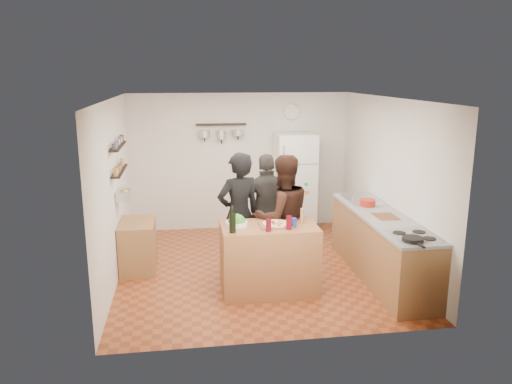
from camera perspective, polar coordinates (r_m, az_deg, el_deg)
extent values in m
plane|color=brown|center=(7.54, 0.11, -8.71)|extent=(4.20, 4.20, 0.00)
plane|color=white|center=(6.99, 0.12, 10.63)|extent=(4.20, 4.20, 0.00)
plane|color=silver|center=(9.21, -1.81, 3.47)|extent=(4.00, 0.00, 4.00)
plane|color=silver|center=(7.16, -15.93, 0.05)|extent=(0.00, 4.20, 4.20)
plane|color=silver|center=(7.71, 14.99, 1.05)|extent=(0.00, 4.20, 4.20)
cube|color=#9E603A|center=(6.66, 1.49, -7.58)|extent=(1.25, 0.72, 0.91)
cube|color=brown|center=(6.50, 2.24, -3.78)|extent=(0.42, 0.34, 0.02)
cylinder|color=#D3BB8B|center=(6.49, 2.24, -3.62)|extent=(0.34, 0.34, 0.02)
cylinder|color=white|center=(6.49, -2.23, -3.63)|extent=(0.28, 0.28, 0.06)
cylinder|color=black|center=(6.20, -2.70, -3.53)|extent=(0.08, 0.08, 0.25)
cylinder|color=#510614|center=(6.25, 1.44, -3.80)|extent=(0.07, 0.07, 0.16)
cylinder|color=#580712|center=(6.33, 3.79, -3.51)|extent=(0.07, 0.07, 0.18)
cylinder|color=olive|center=(6.62, 5.29, -2.87)|extent=(0.05, 0.05, 0.16)
cylinder|color=navy|center=(6.43, 4.34, -3.52)|extent=(0.07, 0.07, 0.12)
imported|color=black|center=(7.05, -1.97, -2.62)|extent=(0.76, 0.63, 1.79)
imported|color=black|center=(6.97, 3.05, -2.92)|extent=(0.98, 0.84, 1.76)
imported|color=#2D2A28|center=(7.55, 1.32, -1.93)|extent=(1.00, 0.44, 1.68)
cube|color=#9E7042|center=(7.32, 14.12, -6.06)|extent=(0.63, 2.63, 0.90)
cube|color=white|center=(6.36, 17.59, -4.91)|extent=(0.60, 0.62, 0.02)
cylinder|color=black|center=(6.15, 17.49, -5.19)|extent=(0.25, 0.25, 0.05)
cube|color=silver|center=(7.94, 12.01, -0.90)|extent=(0.50, 0.80, 0.03)
cube|color=#975937|center=(7.10, 14.61, -2.80)|extent=(0.30, 0.40, 0.02)
cylinder|color=#AA2413|center=(7.58, 12.63, -1.20)|extent=(0.23, 0.23, 0.10)
cube|color=white|center=(9.09, 4.42, 1.06)|extent=(0.70, 0.68, 1.80)
cylinder|color=silver|center=(9.23, 4.11, 9.10)|extent=(0.30, 0.03, 0.30)
cube|color=black|center=(7.29, -15.32, 2.34)|extent=(0.12, 1.00, 0.02)
cube|color=black|center=(7.23, -15.49, 5.07)|extent=(0.12, 1.00, 0.02)
cube|color=silver|center=(7.36, -14.92, -0.32)|extent=(0.18, 0.35, 0.14)
cube|color=#AD7F48|center=(7.59, -13.33, -5.98)|extent=(0.50, 0.80, 0.73)
cube|color=black|center=(8.98, -4.01, 7.70)|extent=(0.90, 0.04, 0.04)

